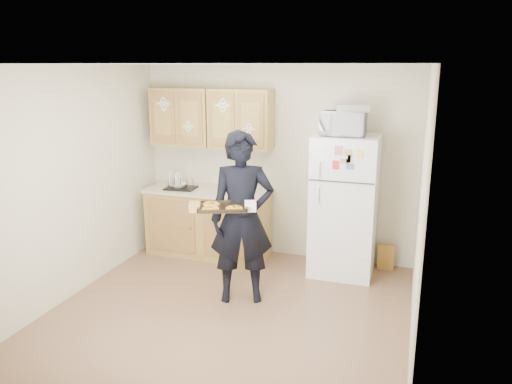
% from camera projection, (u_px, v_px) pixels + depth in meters
% --- Properties ---
extents(floor, '(3.60, 3.60, 0.00)m').
position_uv_depth(floor, '(229.00, 312.00, 5.17)').
color(floor, brown).
rests_on(floor, ground).
extents(ceiling, '(3.60, 3.60, 0.00)m').
position_uv_depth(ceiling, '(225.00, 64.00, 4.55)').
color(ceiling, white).
rests_on(ceiling, wall_back).
extents(wall_back, '(3.60, 0.04, 2.50)m').
position_uv_depth(wall_back, '(277.00, 163.00, 6.52)').
color(wall_back, beige).
rests_on(wall_back, floor).
extents(wall_front, '(3.60, 0.04, 2.50)m').
position_uv_depth(wall_front, '(126.00, 264.00, 3.21)').
color(wall_front, beige).
rests_on(wall_front, floor).
extents(wall_left, '(0.04, 3.60, 2.50)m').
position_uv_depth(wall_left, '(72.00, 183.00, 5.40)').
color(wall_left, beige).
rests_on(wall_left, floor).
extents(wall_right, '(0.04, 3.60, 2.50)m').
position_uv_depth(wall_right, '(421.00, 212.00, 4.33)').
color(wall_right, beige).
rests_on(wall_right, floor).
extents(refrigerator, '(0.75, 0.70, 1.70)m').
position_uv_depth(refrigerator, '(344.00, 205.00, 6.00)').
color(refrigerator, white).
rests_on(refrigerator, floor).
extents(base_cabinet, '(1.60, 0.60, 0.86)m').
position_uv_depth(base_cabinet, '(209.00, 223.00, 6.69)').
color(base_cabinet, olive).
rests_on(base_cabinet, floor).
extents(countertop, '(1.64, 0.64, 0.04)m').
position_uv_depth(countertop, '(208.00, 191.00, 6.57)').
color(countertop, '#BFAD93').
rests_on(countertop, base_cabinet).
extents(upper_cab_left, '(0.80, 0.33, 0.75)m').
position_uv_depth(upper_cab_left, '(182.00, 117.00, 6.58)').
color(upper_cab_left, olive).
rests_on(upper_cab_left, wall_back).
extents(upper_cab_right, '(0.80, 0.33, 0.75)m').
position_uv_depth(upper_cab_right, '(241.00, 119.00, 6.34)').
color(upper_cab_right, olive).
rests_on(upper_cab_right, wall_back).
extents(cereal_box, '(0.20, 0.07, 0.32)m').
position_uv_depth(cereal_box, '(386.00, 257.00, 6.24)').
color(cereal_box, gold).
rests_on(cereal_box, floor).
extents(person, '(0.79, 0.65, 1.85)m').
position_uv_depth(person, '(242.00, 218.00, 5.26)').
color(person, black).
rests_on(person, floor).
extents(baking_tray, '(0.59, 0.51, 0.04)m').
position_uv_depth(baking_tray, '(223.00, 207.00, 4.99)').
color(baking_tray, black).
rests_on(baking_tray, person).
extents(pizza_front_left, '(0.17, 0.17, 0.02)m').
position_uv_depth(pizza_front_left, '(211.00, 208.00, 4.90)').
color(pizza_front_left, gold).
rests_on(pizza_front_left, baking_tray).
extents(pizza_front_right, '(0.17, 0.17, 0.02)m').
position_uv_depth(pizza_front_right, '(234.00, 208.00, 4.91)').
color(pizza_front_right, gold).
rests_on(pizza_front_right, baking_tray).
extents(pizza_back_left, '(0.17, 0.17, 0.02)m').
position_uv_depth(pizza_back_left, '(211.00, 204.00, 5.06)').
color(pizza_back_left, gold).
rests_on(pizza_back_left, baking_tray).
extents(microwave, '(0.50, 0.34, 0.28)m').
position_uv_depth(microwave, '(343.00, 124.00, 5.72)').
color(microwave, white).
rests_on(microwave, refrigerator).
extents(foil_pan, '(0.40, 0.31, 0.08)m').
position_uv_depth(foil_pan, '(353.00, 108.00, 5.67)').
color(foil_pan, silver).
rests_on(foil_pan, microwave).
extents(dish_rack, '(0.41, 0.32, 0.16)m').
position_uv_depth(dish_rack, '(181.00, 183.00, 6.58)').
color(dish_rack, black).
rests_on(dish_rack, countertop).
extents(bowl, '(0.27, 0.27, 0.05)m').
position_uv_depth(bowl, '(179.00, 185.00, 6.60)').
color(bowl, silver).
rests_on(bowl, dish_rack).
extents(soap_bottle, '(0.11, 0.11, 0.20)m').
position_uv_depth(soap_bottle, '(234.00, 186.00, 6.33)').
color(soap_bottle, white).
rests_on(soap_bottle, countertop).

